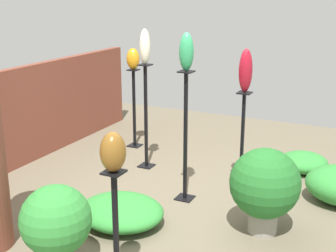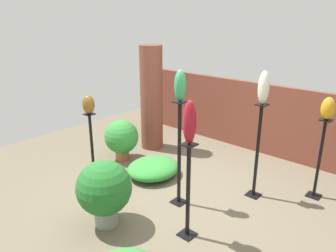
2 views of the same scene
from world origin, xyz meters
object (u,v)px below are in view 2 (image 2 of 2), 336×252
Objects in this scene: potted_plant_mid_left at (122,137)px; pedestal_jade at (179,158)px; pedestal_amber at (319,162)px; art_vase_ivory at (264,88)px; art_vase_jade at (180,86)px; art_vase_ruby at (190,122)px; potted_plant_near_pillar at (104,189)px; art_vase_bronze at (88,104)px; brick_pillar at (151,98)px; pedestal_ruby at (188,195)px; art_vase_amber at (328,108)px; pedestal_bronze at (92,145)px; pedestal_ivory at (257,155)px.

pedestal_jade is at bearing -14.15° from potted_plant_mid_left.
art_vase_ivory is (-0.70, -0.59, 1.12)m from pedestal_amber.
art_vase_ruby is at bearing -41.87° from art_vase_jade.
potted_plant_near_pillar is at bearing -109.78° from pedestal_jade.
potted_plant_near_pillar is at bearing -30.34° from art_vase_bronze.
brick_pillar reaches higher than potted_plant_mid_left.
art_vase_jade reaches higher than pedestal_ruby.
art_vase_ivory is at bearing 83.58° from pedestal_ruby.
art_vase_bronze is at bearing -173.91° from art_vase_jade.
art_vase_amber is at bearing 0.00° from pedestal_amber.
pedestal_amber is 1.44m from art_vase_ivory.
pedestal_bronze is 3.78m from art_vase_amber.
pedestal_ivory is 1.17m from art_vase_amber.
potted_plant_near_pillar is (-1.10, -1.96, -0.15)m from pedestal_ivory.
pedestal_amber is 0.85× the size of pedestal_ivory.
art_vase_ruby reaches higher than art_vase_bronze.
pedestal_ruby is 1.08m from potted_plant_near_pillar.
pedestal_bronze is 2.61m from art_vase_ruby.
art_vase_ivory reaches higher than potted_plant_near_pillar.
potted_plant_mid_left is at bearing -161.76° from pedestal_amber.
pedestal_jade is at bearing 138.13° from pedestal_ruby.
art_vase_jade is (0.00, 0.00, 1.04)m from pedestal_jade.
potted_plant_mid_left is (-2.35, 0.96, -0.13)m from pedestal_ruby.
art_vase_jade is 1.30× the size of art_vase_amber.
pedestal_ruby is 1.41m from art_vase_jade.
art_vase_amber is at bearing 66.91° from pedestal_ruby.
pedestal_amber is 3.38m from potted_plant_mid_left.
art_vase_jade is (-1.42, -1.51, 1.19)m from pedestal_amber.
pedestal_amber is at bearing 4.10° from brick_pillar.
art_vase_amber is (0.86, 2.02, -0.10)m from art_vase_ruby.
pedestal_amber reaches higher than potted_plant_near_pillar.
pedestal_ivory is 1.59m from art_vase_jade.
art_vase_ivory is at bearing 60.67° from potted_plant_near_pillar.
pedestal_amber is 1.37× the size of potted_plant_near_pillar.
art_vase_bronze is (-2.39, 0.31, 0.64)m from pedestal_ruby.
art_vase_jade is at bearing -133.35° from pedestal_amber.
art_vase_bronze is (-1.82, -0.19, 0.49)m from pedestal_jade.
potted_plant_near_pillar is (-1.10, -1.96, -1.16)m from art_vase_ivory.
art_vase_ivory is at bearing 23.57° from art_vase_bronze.
brick_pillar is 1.99× the size of pedestal_bronze.
pedestal_amber is 1.59× the size of potted_plant_mid_left.
pedestal_bronze is 3.24× the size of art_vase_amber.
brick_pillar reaches higher than art_vase_bronze.
pedestal_bronze is 3.25× the size of art_vase_bronze.
art_vase_ruby is 2.75m from potted_plant_mid_left.
pedestal_ruby is 2.34m from art_vase_amber.
art_vase_ruby is (2.36, -1.78, 0.45)m from brick_pillar.
art_vase_ruby reaches higher than potted_plant_near_pillar.
pedestal_ruby is 2.66× the size of art_vase_ivory.
art_vase_ruby is (-0.16, -1.42, 0.82)m from pedestal_ivory.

